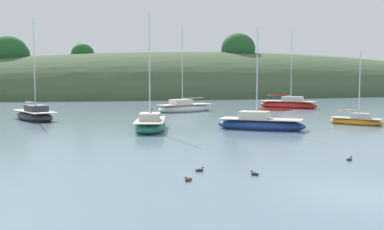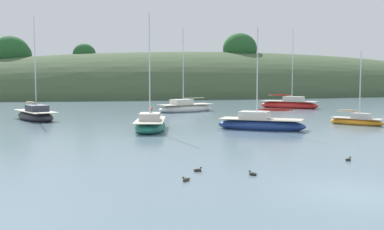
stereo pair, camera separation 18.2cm
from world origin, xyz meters
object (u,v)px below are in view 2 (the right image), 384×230
(sailboat_black_sloop, at_px, (260,124))
(sailboat_cream_ketch, at_px, (185,108))
(sailboat_red_portside, at_px, (150,125))
(sailboat_blue_center, at_px, (357,121))
(duck_trailing, at_px, (186,180))
(duck_lone_left, at_px, (348,160))
(duck_lead, at_px, (253,174))
(duck_lone_right, at_px, (198,170))
(sailboat_grey_yawl, at_px, (289,104))
(sailboat_teal_outer, at_px, (35,115))

(sailboat_black_sloop, bearing_deg, sailboat_cream_ketch, 91.91)
(sailboat_red_portside, bearing_deg, sailboat_cream_ketch, 66.31)
(sailboat_blue_center, bearing_deg, sailboat_cream_ketch, 118.70)
(sailboat_red_portside, distance_m, duck_trailing, 17.72)
(duck_trailing, bearing_deg, duck_lone_left, 13.21)
(sailboat_black_sloop, distance_m, duck_lead, 17.28)
(sailboat_red_portside, relative_size, sailboat_black_sloop, 1.12)
(sailboat_black_sloop, height_order, duck_trailing, sailboat_black_sloop)
(duck_lone_left, relative_size, duck_lone_right, 0.98)
(duck_lone_left, xyz_separation_m, duck_lead, (-5.88, -1.83, 0.00))
(duck_lone_right, distance_m, duck_lead, 2.41)
(sailboat_grey_yawl, bearing_deg, sailboat_blue_center, -102.61)
(sailboat_grey_yawl, relative_size, sailboat_black_sloop, 1.27)
(duck_lone_right, bearing_deg, sailboat_red_portside, 85.98)
(sailboat_teal_outer, xyz_separation_m, duck_trailing, (6.59, -29.09, -0.38))
(sailboat_red_portside, distance_m, sailboat_black_sloop, 8.53)
(sailboat_red_portside, bearing_deg, sailboat_blue_center, -2.62)
(sailboat_cream_ketch, xyz_separation_m, duck_trailing, (-9.81, -35.12, -0.38))
(duck_trailing, bearing_deg, sailboat_black_sloop, 56.51)
(sailboat_teal_outer, bearing_deg, sailboat_red_portside, -52.90)
(sailboat_grey_yawl, distance_m, duck_trailing, 44.69)
(duck_lone_right, xyz_separation_m, duck_lead, (1.95, -1.41, 0.00))
(duck_lone_left, bearing_deg, sailboat_cream_ketch, 88.30)
(sailboat_red_portside, distance_m, duck_lone_left, 16.91)
(sailboat_teal_outer, height_order, sailboat_red_portside, sailboat_teal_outer)
(sailboat_red_portside, bearing_deg, duck_lone_right, -94.02)
(sailboat_blue_center, bearing_deg, sailboat_black_sloop, -174.09)
(sailboat_red_portside, height_order, sailboat_black_sloop, sailboat_red_portside)
(sailboat_grey_yawl, relative_size, duck_lone_left, 24.79)
(sailboat_teal_outer, xyz_separation_m, sailboat_blue_center, (26.44, -12.32, -0.12))
(sailboat_teal_outer, bearing_deg, duck_lead, -71.71)
(sailboat_cream_ketch, bearing_deg, sailboat_black_sloop, -88.09)
(sailboat_cream_ketch, bearing_deg, sailboat_red_portside, -113.69)
(sailboat_red_portside, distance_m, sailboat_grey_yawl, 29.87)
(sailboat_red_portside, distance_m, sailboat_blue_center, 17.76)
(sailboat_blue_center, xyz_separation_m, duck_lead, (-16.90, -16.53, -0.26))
(sailboat_grey_yawl, distance_m, sailboat_cream_ketch, 14.83)
(sailboat_teal_outer, bearing_deg, sailboat_black_sloop, -37.95)
(duck_lone_left, bearing_deg, duck_lone_right, -176.90)
(sailboat_blue_center, bearing_deg, sailboat_teal_outer, 155.02)
(duck_lone_left, height_order, duck_lone_right, same)
(sailboat_blue_center, height_order, sailboat_black_sloop, sailboat_black_sloop)
(sailboat_teal_outer, bearing_deg, duck_lone_left, -60.30)
(sailboat_cream_ketch, relative_size, duck_trailing, 24.09)
(sailboat_black_sloop, bearing_deg, duck_lone_right, -123.75)
(sailboat_red_portside, xyz_separation_m, duck_lead, (0.84, -17.35, -0.36))
(sailboat_red_portside, relative_size, sailboat_cream_ketch, 0.93)
(sailboat_black_sloop, relative_size, duck_lone_right, 19.15)
(duck_lone_left, distance_m, duck_trailing, 9.07)
(duck_lone_left, bearing_deg, sailboat_red_portside, 113.40)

